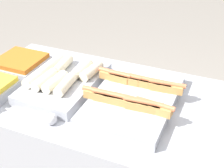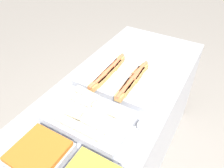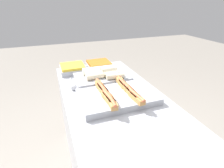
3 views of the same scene
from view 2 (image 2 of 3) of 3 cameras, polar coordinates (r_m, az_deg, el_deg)
ground_plane at (r=2.11m, az=1.57°, el=-18.83°), size 12.00×12.00×0.00m
counter at (r=1.75m, az=1.82°, el=-11.24°), size 1.65×0.73×0.88m
tray_hotdogs at (r=1.42m, az=2.14°, el=1.06°), size 0.42×0.54×0.10m
tray_wraps at (r=1.19m, az=-6.27°, el=-8.33°), size 0.30×0.47×0.10m
tray_side_back at (r=1.10m, az=-18.46°, el=-17.04°), size 0.25×0.24×0.07m
serving_spoon_near at (r=1.16m, az=7.30°, el=-11.30°), size 0.26×0.05×0.05m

